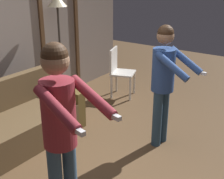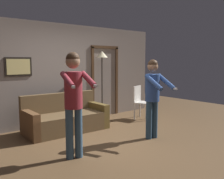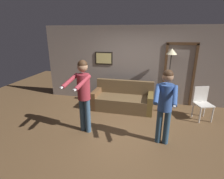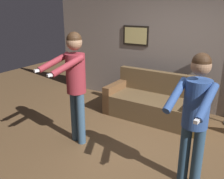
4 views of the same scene
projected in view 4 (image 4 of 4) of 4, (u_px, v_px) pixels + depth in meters
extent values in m
plane|color=brown|center=(139.00, 150.00, 3.90)|extent=(12.00, 12.00, 0.00)
cube|color=gray|center=(184.00, 49.00, 5.16)|extent=(6.40, 0.06, 2.60)
cube|color=black|center=(136.00, 36.00, 5.59)|extent=(0.62, 0.02, 0.44)
cube|color=#CFBC72|center=(135.00, 36.00, 5.58)|extent=(0.54, 0.01, 0.36)
cube|color=brown|center=(153.00, 108.00, 5.00)|extent=(1.92, 0.91, 0.42)
cube|color=brown|center=(161.00, 82.00, 5.14)|extent=(1.90, 0.20, 0.45)
cube|color=brown|center=(116.00, 96.00, 5.42)|extent=(0.19, 0.85, 0.58)
cube|color=brown|center=(198.00, 114.00, 4.53)|extent=(0.19, 0.85, 0.58)
cylinder|color=#36526C|center=(75.00, 116.00, 4.09)|extent=(0.13, 0.13, 0.86)
cylinder|color=#36526C|center=(81.00, 119.00, 3.99)|extent=(0.13, 0.13, 0.86)
cylinder|color=maroon|center=(76.00, 73.00, 3.81)|extent=(0.30, 0.30, 0.61)
sphere|color=#9E7556|center=(74.00, 42.00, 3.66)|extent=(0.24, 0.24, 0.24)
sphere|color=#382314|center=(74.00, 39.00, 3.64)|extent=(0.22, 0.22, 0.22)
cylinder|color=maroon|center=(54.00, 62.00, 3.69)|extent=(0.22, 0.55, 0.25)
cube|color=white|center=(39.00, 70.00, 3.54)|extent=(0.07, 0.16, 0.04)
cylinder|color=maroon|center=(68.00, 66.00, 3.46)|extent=(0.22, 0.55, 0.25)
cube|color=white|center=(52.00, 75.00, 3.31)|extent=(0.07, 0.16, 0.04)
cylinder|color=navy|center=(184.00, 153.00, 3.11)|extent=(0.13, 0.13, 0.80)
cylinder|color=navy|center=(197.00, 158.00, 3.02)|extent=(0.13, 0.13, 0.80)
cylinder|color=#2D4C8C|center=(197.00, 104.00, 2.84)|extent=(0.30, 0.30, 0.57)
sphere|color=#9E7556|center=(201.00, 66.00, 2.70)|extent=(0.22, 0.22, 0.22)
sphere|color=#382314|center=(202.00, 62.00, 2.69)|extent=(0.21, 0.21, 0.21)
cylinder|color=#2D4C8C|center=(176.00, 95.00, 2.73)|extent=(0.15, 0.49, 0.32)
cylinder|color=#2D4C8C|center=(207.00, 102.00, 2.54)|extent=(0.15, 0.49, 0.32)
cube|color=white|center=(198.00, 120.00, 2.41)|extent=(0.06, 0.15, 0.04)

